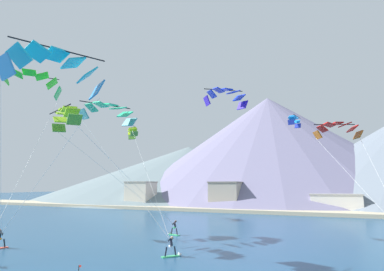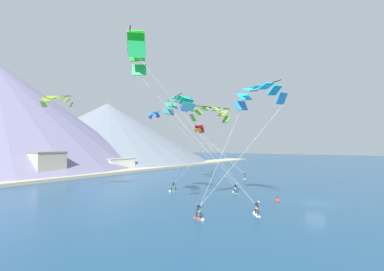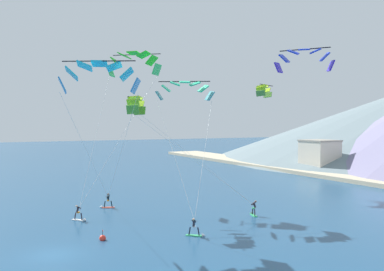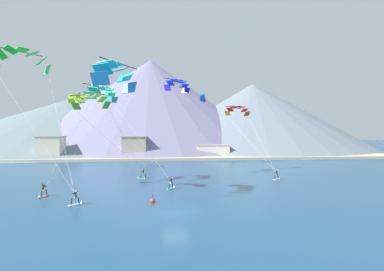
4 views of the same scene
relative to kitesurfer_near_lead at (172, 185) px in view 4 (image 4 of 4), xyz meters
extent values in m
plane|color=navy|center=(-0.09, -11.97, -0.48)|extent=(400.00, 400.00, 0.00)
cube|color=#33B266|center=(-0.17, -0.15, -0.44)|extent=(1.26, 1.39, 0.07)
cylinder|color=black|center=(-0.42, -0.46, -0.06)|extent=(0.24, 0.26, 0.71)
cylinder|color=black|center=(0.09, 0.15, -0.06)|extent=(0.24, 0.26, 0.71)
cube|color=white|center=(-0.17, -0.15, 0.33)|extent=(0.37, 0.36, 0.12)
cylinder|color=black|center=(-0.09, -0.21, 0.65)|extent=(0.45, 0.42, 0.60)
cylinder|color=black|center=(-0.24, -0.24, 0.82)|extent=(0.44, 0.39, 0.39)
cylinder|color=black|center=(-0.10, -0.06, 0.82)|extent=(0.44, 0.39, 0.39)
cylinder|color=black|center=(-0.31, -0.03, 0.79)|extent=(0.36, 0.42, 0.03)
sphere|color=tan|center=(0.02, -0.31, 1.02)|extent=(0.22, 0.22, 0.22)
cone|color=white|center=(0.39, 0.52, -0.38)|extent=(0.47, 0.46, 0.36)
cube|color=#33B266|center=(-4.47, 9.24, -0.44)|extent=(1.51, 0.87, 0.07)
cylinder|color=#231E28|center=(-4.10, 9.11, -0.06)|extent=(0.26, 0.19, 0.71)
cylinder|color=#231E28|center=(-4.85, 9.36, -0.06)|extent=(0.26, 0.19, 0.71)
cube|color=#33B266|center=(-4.47, 9.24, 0.33)|extent=(0.31, 0.35, 0.12)
cylinder|color=#231E28|center=(-4.45, 9.32, 0.66)|extent=(0.32, 0.44, 0.60)
cylinder|color=#231E28|center=(-4.37, 9.19, 0.83)|extent=(0.24, 0.51, 0.39)
cylinder|color=#231E28|center=(-4.59, 9.26, 0.83)|extent=(0.24, 0.51, 0.39)
cylinder|color=black|center=(-4.54, 9.05, 0.80)|extent=(0.50, 0.19, 0.03)
sphere|color=brown|center=(-4.40, 9.45, 1.03)|extent=(0.22, 0.22, 0.22)
cone|color=white|center=(-5.30, 9.51, -0.38)|extent=(0.40, 0.44, 0.36)
cube|color=white|center=(-10.79, -7.87, -0.44)|extent=(1.39, 1.25, 0.07)
cylinder|color=#231E28|center=(-11.10, -8.12, -0.06)|extent=(0.26, 0.24, 0.70)
cylinder|color=#231E28|center=(-10.49, -7.62, -0.06)|extent=(0.26, 0.24, 0.70)
cube|color=orange|center=(-10.79, -7.87, 0.33)|extent=(0.36, 0.37, 0.12)
cylinder|color=#231E28|center=(-10.73, -7.95, 0.65)|extent=(0.42, 0.45, 0.60)
cylinder|color=#231E28|center=(-10.88, -7.94, 0.82)|extent=(0.38, 0.44, 0.39)
cylinder|color=#231E28|center=(-10.71, -7.80, 0.82)|extent=(0.38, 0.44, 0.39)
cylinder|color=black|center=(-10.91, -7.73, 0.79)|extent=(0.42, 0.35, 0.03)
sphere|color=beige|center=(-10.64, -8.06, 1.01)|extent=(0.21, 0.21, 0.21)
cone|color=white|center=(-10.12, -7.32, -0.38)|extent=(0.46, 0.47, 0.36)
cube|color=#E54C33|center=(-15.67, -3.39, -0.44)|extent=(0.92, 1.50, 0.07)
cylinder|color=#14232D|center=(-15.53, -3.02, -0.04)|extent=(0.20, 0.27, 0.73)
cylinder|color=#14232D|center=(-15.81, -3.76, -0.04)|extent=(0.20, 0.27, 0.73)
cube|color=orange|center=(-15.67, -3.39, 0.36)|extent=(0.37, 0.33, 0.12)
cylinder|color=#14232D|center=(-15.75, -3.36, 0.69)|extent=(0.44, 0.34, 0.62)
cylinder|color=#14232D|center=(-15.62, -3.28, 0.86)|extent=(0.52, 0.26, 0.40)
cylinder|color=#14232D|center=(-15.70, -3.51, 0.86)|extent=(0.52, 0.26, 0.40)
cylinder|color=black|center=(-15.49, -3.46, 0.83)|extent=(0.21, 0.50, 0.03)
sphere|color=brown|center=(-15.87, -3.32, 1.08)|extent=(0.22, 0.22, 0.22)
cone|color=white|center=(-15.98, -4.20, -0.38)|extent=(0.44, 0.41, 0.36)
cube|color=white|center=(17.38, 5.94, -0.44)|extent=(1.47, 1.08, 0.07)
cylinder|color=#14232D|center=(17.04, 5.75, -0.06)|extent=(0.26, 0.21, 0.70)
cylinder|color=#14232D|center=(17.73, 6.13, -0.06)|extent=(0.26, 0.21, 0.70)
cube|color=red|center=(17.38, 5.94, 0.32)|extent=(0.34, 0.36, 0.12)
cylinder|color=#14232D|center=(17.41, 5.89, 0.64)|extent=(0.34, 0.39, 0.59)
cylinder|color=#14232D|center=(17.26, 5.93, 0.81)|extent=(0.31, 0.48, 0.38)
cylinder|color=#14232D|center=(17.46, 6.04, 0.81)|extent=(0.31, 0.48, 0.38)
cylinder|color=black|center=(17.28, 6.14, 0.78)|extent=(0.47, 0.28, 0.03)
sphere|color=tan|center=(17.45, 5.82, 1.02)|extent=(0.21, 0.21, 0.21)
cone|color=white|center=(18.15, 6.36, -0.38)|extent=(0.44, 0.46, 0.36)
cube|color=teal|center=(-11.21, 1.22, 12.43)|extent=(1.86, 1.57, 1.20)
cube|color=#25CC8D|center=(-10.81, 1.87, 13.24)|extent=(1.98, 1.75, 1.04)
cube|color=#25CC8D|center=(-10.36, 2.74, 13.76)|extent=(2.07, 1.80, 0.77)
cube|color=#25CC8D|center=(-9.93, 3.75, 13.94)|extent=(2.12, 1.75, 0.42)
cube|color=#25CC8D|center=(-9.55, 4.78, 13.76)|extent=(2.12, 1.63, 0.77)
cube|color=#25CC8D|center=(-9.27, 5.71, 13.24)|extent=(2.08, 1.41, 1.04)
cube|color=teal|center=(-9.12, 6.46, 12.43)|extent=(2.02, 1.11, 1.20)
cylinder|color=black|center=(-10.68, 4.05, 14.08)|extent=(3.13, 5.06, 0.10)
cylinder|color=silver|center=(-5.84, 0.48, 6.37)|extent=(11.10, 1.07, 11.17)
cylinder|color=silver|center=(-4.70, 3.35, 6.37)|extent=(8.83, 6.81, 11.17)
cube|color=#519D2E|center=(-8.29, -2.91, 10.77)|extent=(1.07, 1.42, 0.98)
cube|color=#A1D821|center=(-8.90, -2.66, 11.49)|extent=(1.29, 1.52, 0.81)
cube|color=#A1D821|center=(-9.67, -2.29, 11.96)|extent=(1.44, 1.56, 0.56)
cube|color=#A1D821|center=(-10.52, -1.84, 12.12)|extent=(1.48, 1.57, 0.23)
cube|color=#A1D821|center=(-11.36, -1.36, 11.96)|extent=(1.49, 1.55, 0.56)
cube|color=#A1D821|center=(-12.09, -0.92, 11.49)|extent=(1.41, 1.47, 0.81)
cube|color=#519D2E|center=(-12.63, -0.54, 10.77)|extent=(1.23, 1.35, 0.98)
cylinder|color=black|center=(-10.79, -2.32, 12.07)|extent=(4.74, 2.12, 0.10)
cylinder|color=silver|center=(-6.30, 3.04, 5.57)|extent=(3.57, 12.07, 9.55)
cylinder|color=silver|center=(-8.67, 4.33, 5.57)|extent=(8.30, 9.49, 9.55)
cube|color=#21D81E|center=(-21.91, -0.42, 17.36)|extent=(1.99, 1.83, 1.26)
cube|color=#21D81E|center=(-21.16, 0.46, 18.16)|extent=(2.16, 2.08, 0.84)
cube|color=#21D81E|center=(-20.21, 1.46, 18.44)|extent=(2.18, 2.18, 0.29)
cube|color=#21D81E|center=(-19.22, 2.42, 18.16)|extent=(2.08, 2.16, 0.84)
cube|color=#21D81E|center=(-18.34, 3.18, 17.36)|extent=(1.83, 1.99, 1.26)
cube|color=#25C459|center=(-17.73, 3.62, 16.18)|extent=(1.47, 1.67, 1.47)
cylinder|color=black|center=(-20.72, 1.97, 18.37)|extent=(4.18, 5.19, 0.10)
cylinder|color=silver|center=(-16.66, -4.48, 8.14)|extent=(11.54, 6.55, 14.72)
cylinder|color=silver|center=(-14.23, -2.02, 8.14)|extent=(6.68, 11.46, 14.72)
cube|color=#2881C7|center=(-5.38, -3.62, 12.86)|extent=(1.85, 1.54, 1.48)
cube|color=#18B8D5|center=(-5.83, -4.33, 13.97)|extent=(2.01, 1.86, 1.28)
cube|color=#18B8D5|center=(-6.35, -5.38, 14.70)|extent=(2.13, 2.01, 0.91)
cube|color=#18B8D5|center=(-6.86, -6.64, 14.95)|extent=(2.19, 1.97, 0.41)
cube|color=#18B8D5|center=(-7.29, -7.93, 14.70)|extent=(2.17, 1.82, 0.91)
cube|color=#18B8D5|center=(-7.58, -9.07, 13.97)|extent=(2.11, 1.50, 1.28)
cube|color=#2881C7|center=(-7.70, -9.90, 12.86)|extent=(1.99, 1.05, 1.48)
cylinder|color=black|center=(-6.11, -6.92, 15.08)|extent=(3.45, 5.97, 0.10)
cylinder|color=silver|center=(-10.35, -3.45, 6.53)|extent=(10.32, 0.04, 11.40)
cylinder|color=silver|center=(-11.59, -6.81, 6.53)|extent=(7.85, 6.73, 11.40)
cube|color=#AA5314|center=(11.18, 14.91, 10.87)|extent=(1.09, 1.56, 0.92)
cube|color=red|center=(11.74, 15.14, 11.60)|extent=(1.31, 1.65, 0.73)
cube|color=red|center=(12.49, 15.44, 12.08)|extent=(1.43, 1.70, 0.46)
cube|color=red|center=(13.35, 15.79, 12.24)|extent=(1.45, 1.71, 0.13)
cube|color=red|center=(14.21, 16.15, 12.08)|extent=(1.44, 1.70, 0.46)
cube|color=red|center=(14.97, 16.46, 11.60)|extent=(1.31, 1.65, 0.73)
cube|color=#AA5314|center=(15.52, 16.69, 10.87)|extent=(1.10, 1.56, 0.92)
cylinder|color=black|center=(13.11, 16.39, 12.24)|extent=(4.52, 1.91, 0.10)
cylinder|color=silver|center=(14.14, 10.49, 5.61)|extent=(6.31, 8.73, 9.68)
cylinder|color=silver|center=(16.49, 11.45, 5.61)|extent=(1.60, 10.65, 9.68)
cube|color=#528C37|center=(-19.74, 22.57, 13.63)|extent=(1.44, 1.04, 0.94)
cube|color=#AED61A|center=(-19.52, 22.08, 14.27)|extent=(1.53, 1.25, 0.85)
cube|color=#AED61A|center=(-19.13, 21.46, 14.68)|extent=(1.56, 1.40, 0.66)
cube|color=#AED61A|center=(-18.64, 20.81, 14.82)|extent=(1.55, 1.48, 0.38)
cube|color=#AED61A|center=(-18.10, 20.19, 14.68)|extent=(1.48, 1.51, 0.66)
cube|color=#AED61A|center=(-17.58, 19.68, 14.27)|extent=(1.36, 1.48, 0.85)
cube|color=#528C37|center=(-17.14, 19.35, 13.63)|extent=(1.19, 1.37, 0.94)
cylinder|color=black|center=(-18.20, 21.16, 14.94)|extent=(2.03, 3.83, 0.10)
cube|color=#2F19BE|center=(-0.41, 9.21, 14.76)|extent=(1.25, 1.57, 1.14)
cube|color=#1631D2|center=(0.10, 9.50, 15.60)|extent=(1.52, 1.76, 1.04)
cube|color=#1631D2|center=(0.77, 10.03, 16.16)|extent=(1.72, 1.83, 0.78)
cube|color=#1631D2|center=(1.49, 10.73, 16.35)|extent=(1.82, 1.81, 0.40)
cube|color=#1631D2|center=(2.16, 11.47, 16.16)|extent=(1.84, 1.71, 0.78)
cube|color=#1631D2|center=(2.68, 12.15, 15.60)|extent=(1.77, 1.50, 1.04)
cube|color=#2F19BE|center=(2.95, 12.67, 14.76)|extent=(1.59, 1.22, 1.14)
cylinder|color=black|center=(1.01, 11.19, 16.48)|extent=(4.04, 2.87, 0.10)
cube|color=#2734AB|center=(8.39, 27.57, 14.49)|extent=(1.01, 0.58, 0.75)
cube|color=#198AE0|center=(8.30, 27.19, 15.10)|extent=(1.06, 0.81, 0.63)
cube|color=#198AE0|center=(8.17, 26.60, 15.51)|extent=(1.09, 0.93, 0.41)
cube|color=#198AE0|center=(8.02, 25.91, 15.66)|extent=(1.10, 0.95, 0.12)
cube|color=#198AE0|center=(7.86, 25.21, 15.51)|extent=(1.09, 0.93, 0.41)
cube|color=#198AE0|center=(7.73, 24.63, 15.10)|extent=(1.06, 0.80, 0.63)
cube|color=#2734AB|center=(7.65, 24.25, 14.49)|extent=(1.01, 0.58, 0.75)
cylinder|color=black|center=(8.43, 25.81, 15.66)|extent=(0.85, 3.35, 0.10)
sphere|color=red|center=(-2.47, -7.65, -0.32)|extent=(0.56, 0.56, 0.56)
cylinder|color=black|center=(-2.47, -7.65, 0.18)|extent=(0.04, 0.04, 0.44)
cube|color=red|center=(-2.38, -7.65, 0.36)|extent=(0.18, 0.01, 0.12)
cube|color=#BCAD8E|center=(-0.09, 42.31, -0.13)|extent=(180.00, 10.00, 0.70)
cube|color=silver|center=(13.80, 46.26, 1.27)|extent=(9.47, 4.26, 3.50)
cube|color=#9D9992|center=(13.80, 46.26, 3.18)|extent=(9.85, 4.43, 0.30)
cube|color=beige|center=(-31.46, 44.35, 2.60)|extent=(6.34, 5.66, 6.16)
cube|color=gray|center=(-31.46, 44.35, 5.84)|extent=(6.59, 5.89, 0.30)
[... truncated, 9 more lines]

